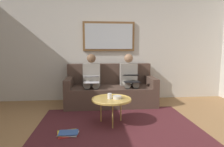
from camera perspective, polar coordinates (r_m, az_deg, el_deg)
wall_rear at (r=4.86m, az=-1.02°, el=7.79°), size 6.00×0.12×2.60m
area_rug at (r=3.35m, az=1.42°, el=-14.61°), size 2.60×1.80×0.01m
couch at (r=4.47m, az=-0.51°, el=-4.90°), size 1.97×0.90×0.90m
framed_mirror at (r=4.77m, az=-0.93°, el=10.80°), size 1.24×0.05×0.70m
coffee_table at (r=3.26m, az=-0.16°, el=-7.61°), size 0.66×0.66×0.44m
cup at (r=3.26m, az=-0.70°, el=-6.60°), size 0.07×0.07×0.09m
bowl at (r=3.26m, az=1.52°, el=-6.95°), size 0.15×0.15×0.05m
person_left at (r=4.41m, az=5.05°, el=-1.19°), size 0.38×0.58×1.14m
laptop_black at (r=4.17m, az=5.65°, el=-1.34°), size 0.33×0.37×0.16m
person_right at (r=4.34m, az=-6.01°, el=-1.34°), size 0.38×0.58×1.14m
laptop_silver at (r=4.09m, az=-6.04°, el=-1.63°), size 0.32×0.33×0.14m
magazine_stack at (r=3.05m, az=-12.77°, el=-16.70°), size 0.33×0.28×0.04m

